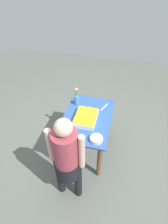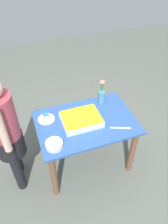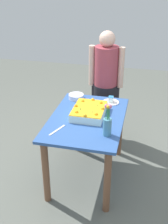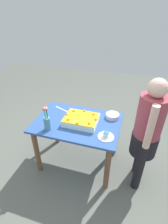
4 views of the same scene
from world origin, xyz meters
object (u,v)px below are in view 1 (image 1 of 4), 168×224
serving_plate_with_slice (68,134)px  flower_vase (76,98)px  sheet_cake (86,118)px  cake_knife (104,107)px  person_standing (67,158)px  fruit_bowl (96,139)px

serving_plate_with_slice → flower_vase: size_ratio=0.59×
sheet_cake → cake_knife: size_ratio=1.87×
flower_vase → person_standing: size_ratio=0.22×
cake_knife → flower_vase: flower_vase is taller
sheet_cake → fruit_bowl: sheet_cake is taller
fruit_bowl → flower_vase: bearing=34.1°
flower_vase → sheet_cake: bearing=-144.5°
flower_vase → person_standing: person_standing is taller
cake_knife → person_standing: 1.22m
sheet_cake → cake_knife: 0.45m
fruit_bowl → person_standing: (-0.44, 0.28, 0.06)m
cake_knife → fruit_bowl: fruit_bowl is taller
flower_vase → person_standing: bearing=-169.9°
serving_plate_with_slice → person_standing: person_standing is taller
fruit_bowl → person_standing: person_standing is taller
fruit_bowl → cake_knife: bearing=0.4°
person_standing → serving_plate_with_slice: bearing=17.0°
sheet_cake → flower_vase: (0.35, 0.25, 0.08)m
person_standing → cake_knife: bearing=-13.2°
cake_knife → person_standing: (-1.18, 0.28, 0.09)m
sheet_cake → serving_plate_with_slice: size_ratio=2.24×
sheet_cake → person_standing: size_ratio=0.29×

